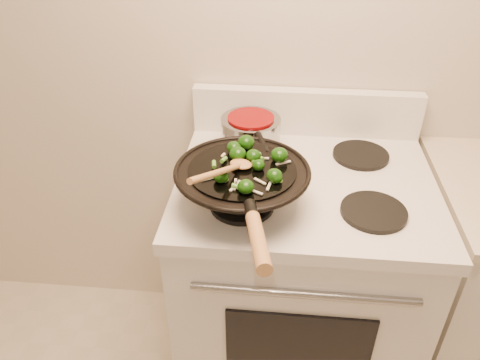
# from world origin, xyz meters

# --- Properties ---
(stove) EXTENTS (0.78, 0.67, 1.08)m
(stove) POSITION_xyz_m (-0.05, 1.17, 0.47)
(stove) COLOR white
(stove) RESTS_ON ground
(wok) EXTENTS (0.37, 0.60, 0.17)m
(wok) POSITION_xyz_m (-0.23, 1.02, 0.99)
(wok) COLOR black
(wok) RESTS_ON stove
(stirfry) EXTENTS (0.23, 0.26, 0.04)m
(stirfry) POSITION_xyz_m (-0.20, 1.03, 1.06)
(stirfry) COLOR #113808
(stirfry) RESTS_ON wok
(wooden_spoon) EXTENTS (0.13, 0.27, 0.11)m
(wooden_spoon) POSITION_xyz_m (-0.26, 0.96, 1.08)
(wooden_spoon) COLOR #AC7743
(wooden_spoon) RESTS_ON wok
(saucepan) EXTENTS (0.19, 0.30, 0.11)m
(saucepan) POSITION_xyz_m (-0.23, 1.32, 0.99)
(saucepan) COLOR gray
(saucepan) RESTS_ON stove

